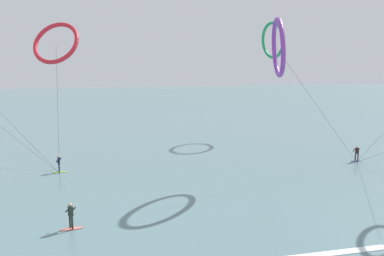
{
  "coord_description": "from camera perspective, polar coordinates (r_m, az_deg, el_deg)",
  "views": [
    {
      "loc": [
        -8.37,
        -2.7,
        9.87
      ],
      "look_at": [
        0.0,
        21.59,
        5.73
      ],
      "focal_mm": 33.86,
      "sensor_mm": 36.0,
      "label": 1
    }
  ],
  "objects": [
    {
      "name": "surfer_navy",
      "position": [
        42.98,
        24.52,
        -3.84
      ],
      "size": [
        1.4,
        0.67,
        1.7
      ],
      "rotation": [
        0.0,
        0.0,
        1.91
      ],
      "color": "navy",
      "rests_on": "ground"
    },
    {
      "name": "surfer_lime",
      "position": [
        37.22,
        -20.22,
        -5.49
      ],
      "size": [
        1.4,
        0.6,
        1.7
      ],
      "rotation": [
        0.0,
        0.0,
        1.52
      ],
      "color": "#8CC62D",
      "rests_on": "ground"
    },
    {
      "name": "kite_violet",
      "position": [
        33.82,
        13.45,
        12.18
      ],
      "size": [
        12.7,
        5.2,
        14.46
      ],
      "rotation": [
        0.0,
        0.0,
        1.17
      ],
      "color": "purple",
      "rests_on": "ground"
    },
    {
      "name": "surfer_coral",
      "position": [
        24.25,
        -18.54,
        -13.26
      ],
      "size": [
        1.4,
        0.7,
        1.7
      ],
      "rotation": [
        0.0,
        0.0,
        2.05
      ],
      "color": "#EA7260",
      "rests_on": "ground"
    },
    {
      "name": "sea_water",
      "position": [
        110.05,
        -14.6,
        3.74
      ],
      "size": [
        400.0,
        200.0,
        0.08
      ],
      "primitive_type": "cube",
      "color": "slate",
      "rests_on": "ground"
    },
    {
      "name": "kite_crimson",
      "position": [
        38.71,
        -20.65,
        12.42
      ],
      "size": [
        5.48,
        4.91,
        14.63
      ],
      "rotation": [
        0.0,
        0.0,
        5.77
      ],
      "color": "red",
      "rests_on": "ground"
    },
    {
      "name": "kite_emerald",
      "position": [
        56.11,
        12.58,
        13.32
      ],
      "size": [
        1.43,
        20.39,
        16.88
      ],
      "rotation": [
        0.0,
        0.0,
        1.64
      ],
      "color": "#199351",
      "rests_on": "ground"
    }
  ]
}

